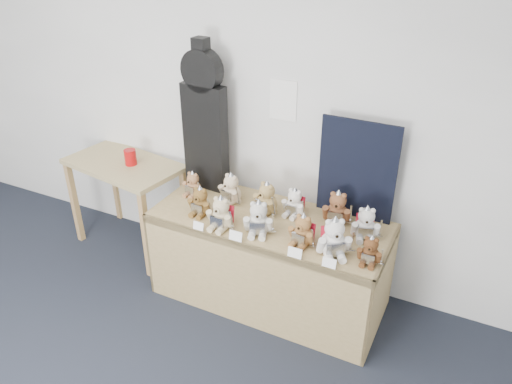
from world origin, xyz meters
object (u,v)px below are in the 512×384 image
at_px(teddy_back_left, 231,190).
at_px(teddy_back_end, 366,224).
at_px(teddy_front_far_right, 334,239).
at_px(teddy_back_right, 337,209).
at_px(red_cup, 130,157).
at_px(teddy_front_end, 370,251).
at_px(teddy_front_centre, 258,219).
at_px(side_table, 125,176).
at_px(teddy_front_far_left, 200,202).
at_px(guitar_case, 205,119).
at_px(teddy_front_left, 221,214).
at_px(teddy_back_centre_left, 266,199).
at_px(display_table, 265,242).
at_px(teddy_back_centre_right, 294,203).
at_px(teddy_front_right, 303,231).
at_px(teddy_back_far_left, 193,185).

distance_m(teddy_back_left, teddy_back_end, 1.05).
height_order(teddy_front_far_right, teddy_back_right, teddy_front_far_right).
bearing_deg(red_cup, teddy_front_end, -8.48).
relative_size(teddy_front_centre, teddy_back_left, 1.06).
bearing_deg(side_table, teddy_front_far_left, -7.18).
relative_size(guitar_case, teddy_front_left, 4.34).
xyz_separation_m(guitar_case, teddy_front_end, (1.44, -0.43, -0.49)).
bearing_deg(teddy_front_far_left, teddy_back_centre_left, 29.54).
distance_m(display_table, teddy_back_end, 0.74).
bearing_deg(teddy_front_centre, teddy_front_end, -17.95).
bearing_deg(teddy_front_left, side_table, 164.51).
xyz_separation_m(teddy_back_left, teddy_back_centre_left, (0.31, -0.02, 0.00)).
height_order(teddy_back_left, teddy_back_end, same).
xyz_separation_m(red_cup, teddy_front_far_left, (0.84, -0.27, -0.07)).
height_order(teddy_front_far_left, teddy_back_left, teddy_back_left).
bearing_deg(teddy_front_end, display_table, 169.96).
bearing_deg(teddy_front_far_right, display_table, 136.53).
height_order(teddy_front_far_right, teddy_back_left, teddy_front_far_right).
relative_size(teddy_back_centre_right, teddy_back_right, 0.86).
distance_m(red_cup, teddy_front_centre, 1.37).
height_order(teddy_front_far_left, teddy_back_centre_left, teddy_back_centre_left).
relative_size(red_cup, teddy_front_right, 0.52).
height_order(teddy_front_far_left, teddy_back_centre_right, teddy_front_far_left).
bearing_deg(teddy_back_end, teddy_front_centre, -175.81).
distance_m(teddy_front_far_left, teddy_back_centre_left, 0.48).
bearing_deg(teddy_front_far_left, display_table, 9.87).
xyz_separation_m(teddy_front_left, teddy_front_right, (0.58, 0.06, -0.01)).
bearing_deg(teddy_front_far_right, teddy_back_end, 34.86).
height_order(teddy_front_left, teddy_front_end, teddy_front_left).
bearing_deg(guitar_case, teddy_front_far_right, -15.61).
bearing_deg(side_table, teddy_back_left, 8.03).
bearing_deg(teddy_back_far_left, teddy_front_centre, -14.95).
bearing_deg(teddy_back_centre_right, teddy_front_right, -52.47).
xyz_separation_m(guitar_case, teddy_back_end, (1.33, -0.17, -0.47)).
bearing_deg(teddy_back_right, side_table, 174.57).
height_order(side_table, teddy_back_right, teddy_back_right).
bearing_deg(teddy_back_far_left, teddy_front_end, -4.26).
bearing_deg(teddy_back_centre_right, guitar_case, 179.43).
bearing_deg(teddy_back_centre_right, teddy_front_centre, -104.15).
bearing_deg(display_table, teddy_back_centre_left, 114.36).
bearing_deg(teddy_back_centre_right, teddy_front_left, -128.92).
xyz_separation_m(teddy_front_far_right, teddy_back_left, (-0.92, 0.30, -0.01)).
distance_m(teddy_back_right, teddy_back_end, 0.25).
height_order(teddy_back_centre_right, teddy_back_far_left, teddy_back_centre_right).
height_order(display_table, teddy_front_centre, teddy_front_centre).
xyz_separation_m(display_table, teddy_back_centre_right, (0.13, 0.21, 0.25)).
relative_size(teddy_front_far_right, teddy_back_end, 1.14).
relative_size(teddy_back_right, teddy_back_far_left, 1.26).
relative_size(teddy_front_left, teddy_back_centre_left, 0.99).
height_order(teddy_back_centre_left, teddy_back_right, teddy_back_right).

